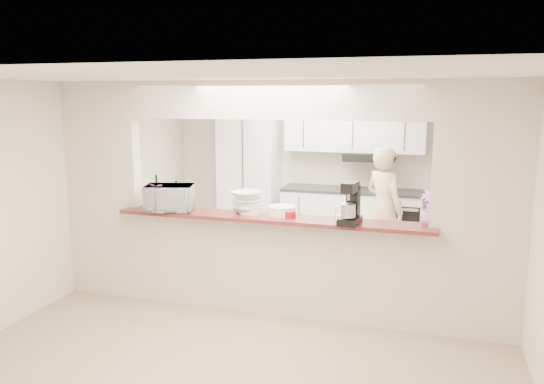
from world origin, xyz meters
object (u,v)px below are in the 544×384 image
at_px(toaster_oven, 169,198).
at_px(stand_mixer, 351,205).
at_px(refrigerator, 463,202).
at_px(person, 384,210).

relative_size(toaster_oven, stand_mixer, 1.21).
xyz_separation_m(refrigerator, toaster_oven, (-3.20, -2.75, 0.38)).
relative_size(refrigerator, person, 1.01).
height_order(refrigerator, toaster_oven, refrigerator).
bearing_deg(toaster_oven, stand_mixer, -16.51).
bearing_deg(refrigerator, toaster_oven, -139.33).
relative_size(stand_mixer, person, 0.25).
relative_size(refrigerator, stand_mixer, 4.00).
bearing_deg(stand_mixer, refrigerator, 66.73).
bearing_deg(toaster_oven, person, 25.28).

